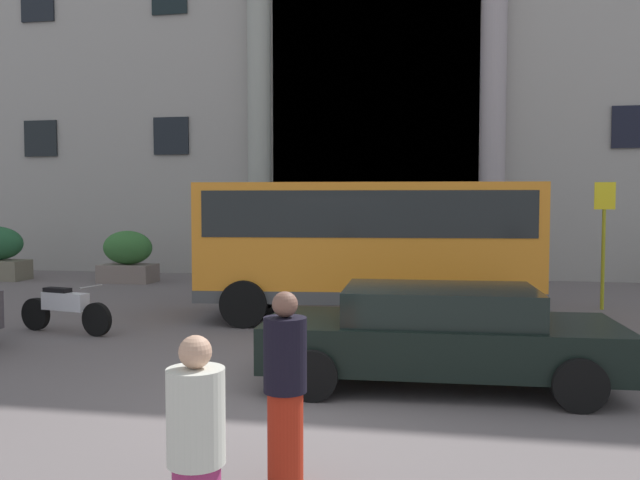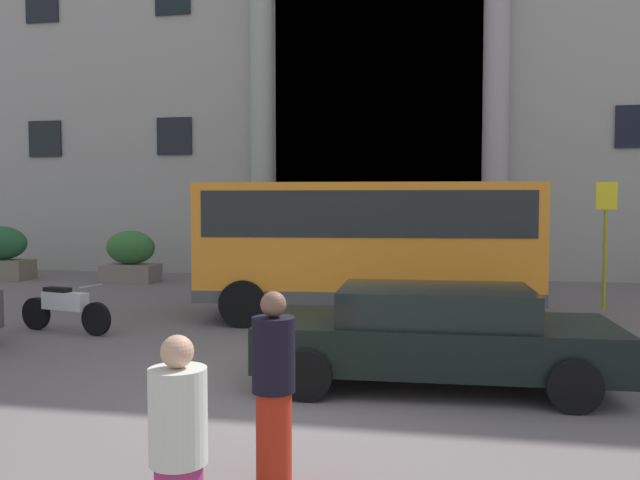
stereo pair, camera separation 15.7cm
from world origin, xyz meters
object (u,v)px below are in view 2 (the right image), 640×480
at_px(hedge_planter_entrance_right, 131,257).
at_px(pedestrian_child_trailing, 179,461).
at_px(orange_minibus, 367,238).
at_px(hedge_planter_far_east, 0,254).
at_px(motorcycle_near_kerb, 63,307).
at_px(hedge_planter_far_west, 328,257).
at_px(hedge_planter_west, 445,261).
at_px(parked_coupe_end, 435,334).
at_px(bus_stop_sign, 606,232).
at_px(pedestrian_man_crossing, 274,389).

bearing_deg(hedge_planter_entrance_right, pedestrian_child_trailing, -61.75).
distance_m(orange_minibus, hedge_planter_far_east, 12.95).
distance_m(orange_minibus, hedge_planter_entrance_right, 9.18).
xyz_separation_m(motorcycle_near_kerb, pedestrian_child_trailing, (5.29, -7.07, 0.32)).
relative_size(hedge_planter_far_east, hedge_planter_far_west, 1.01).
relative_size(orange_minibus, hedge_planter_far_west, 3.63).
distance_m(hedge_planter_west, parked_coupe_end, 9.90).
height_order(hedge_planter_far_east, pedestrian_child_trailing, hedge_planter_far_east).
bearing_deg(bus_stop_sign, pedestrian_man_crossing, -115.18).
bearing_deg(orange_minibus, pedestrian_man_crossing, -94.50).
xyz_separation_m(hedge_planter_far_west, pedestrian_man_crossing, (2.01, -13.37, 0.03)).
bearing_deg(pedestrian_man_crossing, hedge_planter_far_west, 108.12).
height_order(hedge_planter_entrance_right, hedge_planter_west, hedge_planter_west).
xyz_separation_m(hedge_planter_far_west, pedestrian_child_trailing, (1.81, -14.84, -0.02)).
xyz_separation_m(hedge_planter_west, motorcycle_near_kerb, (-6.80, -7.66, -0.29)).
height_order(hedge_planter_entrance_right, pedestrian_child_trailing, pedestrian_child_trailing).
bearing_deg(orange_minibus, motorcycle_near_kerb, -160.83).
height_order(motorcycle_near_kerb, pedestrian_man_crossing, pedestrian_man_crossing).
bearing_deg(hedge_planter_far_east, bus_stop_sign, -8.76).
bearing_deg(bus_stop_sign, hedge_planter_far_west, 154.85).
distance_m(bus_stop_sign, hedge_planter_entrance_right, 13.08).
relative_size(hedge_planter_far_west, parked_coupe_end, 0.41).
bearing_deg(hedge_planter_far_west, pedestrian_man_crossing, -81.43).
relative_size(motorcycle_near_kerb, pedestrian_man_crossing, 1.23).
bearing_deg(pedestrian_man_crossing, hedge_planter_entrance_right, 131.11).
xyz_separation_m(orange_minibus, pedestrian_child_trailing, (0.02, -9.56, -0.87)).
bearing_deg(orange_minibus, hedge_planter_far_east, 152.51).
distance_m(bus_stop_sign, hedge_planter_west, 4.76).
bearing_deg(parked_coupe_end, hedge_planter_far_east, 142.59).
height_order(hedge_planter_far_east, pedestrian_man_crossing, hedge_planter_far_east).
height_order(hedge_planter_entrance_right, parked_coupe_end, hedge_planter_entrance_right).
height_order(hedge_planter_entrance_right, hedge_planter_far_west, hedge_planter_far_west).
xyz_separation_m(orange_minibus, parked_coupe_end, (1.47, -4.73, -0.97)).
distance_m(parked_coupe_end, motorcycle_near_kerb, 7.11).
relative_size(pedestrian_child_trailing, pedestrian_man_crossing, 0.95).
bearing_deg(motorcycle_near_kerb, hedge_planter_far_east, 145.69).
xyz_separation_m(parked_coupe_end, pedestrian_man_crossing, (-1.25, -3.36, 0.15)).
distance_m(bus_stop_sign, pedestrian_child_trailing, 12.71).
bearing_deg(pedestrian_child_trailing, hedge_planter_far_west, -54.68).
bearing_deg(pedestrian_child_trailing, hedge_planter_far_east, -21.46).
relative_size(hedge_planter_west, hedge_planter_far_west, 0.94).
height_order(parked_coupe_end, pedestrian_child_trailing, pedestrian_child_trailing).
distance_m(orange_minibus, pedestrian_man_crossing, 8.13).
relative_size(orange_minibus, pedestrian_man_crossing, 4.19).
bearing_deg(hedge_planter_far_west, hedge_planter_entrance_right, -175.98).
height_order(motorcycle_near_kerb, pedestrian_child_trailing, pedestrian_child_trailing).
bearing_deg(pedestrian_man_crossing, motorcycle_near_kerb, 144.04).
xyz_separation_m(hedge_planter_far_east, motorcycle_near_kerb, (6.75, -7.21, -0.34)).
bearing_deg(pedestrian_child_trailing, parked_coupe_end, -78.37).
bearing_deg(pedestrian_man_crossing, hedge_planter_west, 93.97).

